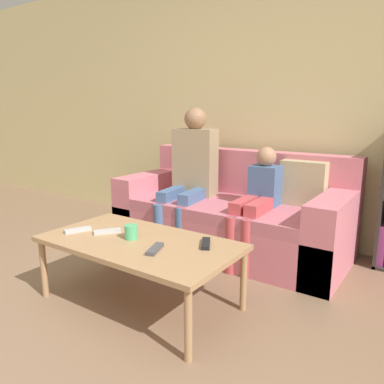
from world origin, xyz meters
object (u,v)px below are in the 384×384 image
Objects in this scene: coffee_table at (139,246)px; tv_remote_2 at (78,230)px; couch at (233,217)px; tv_remote_1 at (107,231)px; tv_remote_0 at (155,249)px; person_adult at (191,168)px; person_child at (257,198)px; cup_near at (131,232)px; tv_remote_3 at (206,243)px.

coffee_table is 0.46m from tv_remote_2.
couch reaches higher than tv_remote_2.
tv_remote_1 is at bearing -103.29° from couch.
coffee_table is 6.90× the size of tv_remote_0.
person_child is (0.67, -0.07, -0.17)m from person_adult.
tv_remote_2 is at bearing -167.33° from coffee_table.
tv_remote_2 is (-0.08, -1.20, -0.27)m from person_adult.
coffee_table is at bearing -78.69° from person_adult.
person_child is (0.29, -0.14, 0.23)m from couch.
cup_near is (0.31, -1.10, -0.23)m from person_adult.
coffee_table is 0.27m from tv_remote_1.
coffee_table is at bearing 138.70° from tv_remote_0.
person_adult is at bearing 110.67° from tv_remote_2.
tv_remote_2 is at bearing -117.56° from tv_remote_1.
tv_remote_3 is (0.37, -1.01, 0.14)m from couch.
tv_remote_3 is at bearing -58.63° from person_adult.
couch is 1.27m from tv_remote_0.
couch reaches higher than tv_remote_3.
tv_remote_0 is (0.19, -0.08, 0.05)m from coffee_table.
tv_remote_3 is at bearing 20.36° from cup_near.
person_child is at bearing 70.59° from cup_near.
cup_near is 0.50× the size of tv_remote_0.
tv_remote_2 is at bearing -109.83° from couch.
person_child is 1.36m from tv_remote_2.
tv_remote_0 and tv_remote_3 have the same top height.
cup_near is 0.53× the size of tv_remote_1.
tv_remote_2 is at bearing 162.65° from tv_remote_0.
person_adult is 1.17m from cup_near.
tv_remote_1 is (-0.57, -1.04, -0.09)m from person_child.
cup_near is 0.26m from tv_remote_0.
cup_near is at bearing -110.87° from person_child.
couch is at bearing 78.56° from tv_remote_0.
coffee_table is at bearing 38.28° from tv_remote_1.
person_adult is (-0.38, -0.08, 0.41)m from couch.
tv_remote_1 and tv_remote_3 have the same top height.
coffee_table is at bearing 36.97° from tv_remote_2.
person_adult is 1.23m from tv_remote_2.
couch is 1.18m from coffee_table.
person_adult reaches higher than couch.
tv_remote_1 is 0.95× the size of tv_remote_2.
tv_remote_2 is at bearing -124.91° from person_child.
tv_remote_1 is at bearing -91.90° from person_adult.
tv_remote_0 is 1.03× the size of tv_remote_3.
cup_near is at bearing 170.10° from tv_remote_3.
cup_near is (-0.06, -0.00, 0.08)m from coffee_table.
tv_remote_0 is at bearing 26.41° from tv_remote_2.
person_adult is 7.30× the size of tv_remote_1.
couch is 11.37× the size of tv_remote_3.
tv_remote_3 is (0.64, 0.17, 0.00)m from tv_remote_1.
person_adult is 7.08× the size of tv_remote_3.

